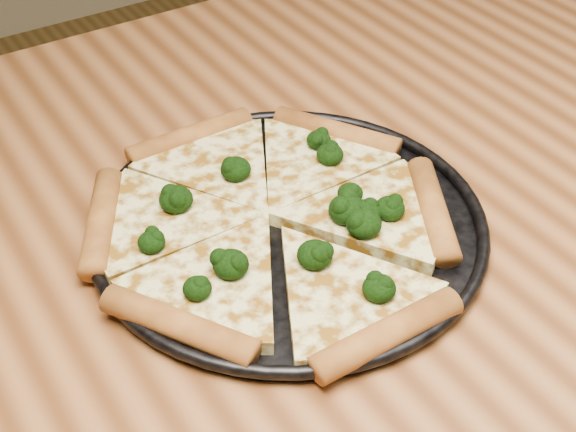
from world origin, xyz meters
TOP-DOWN VIEW (x-y plane):
  - dining_table at (0.00, 0.00)m, footprint 1.20×0.90m
  - pizza_pan at (0.03, 0.03)m, footprint 0.33×0.33m
  - pizza at (0.01, 0.03)m, footprint 0.32×0.32m
  - broccoli_florets at (0.03, 0.01)m, footprint 0.21×0.21m

SIDE VIEW (x-z plane):
  - dining_table at x=0.00m, z-range 0.28..1.03m
  - pizza_pan at x=0.03m, z-range 0.75..0.77m
  - pizza at x=0.01m, z-range 0.75..0.78m
  - broccoli_florets at x=0.03m, z-range 0.76..0.79m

